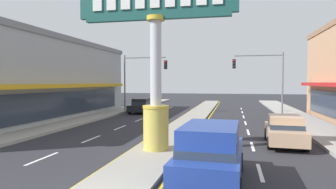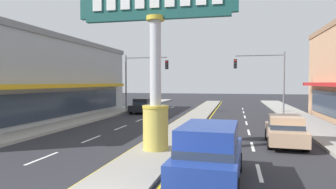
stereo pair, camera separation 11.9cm
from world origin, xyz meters
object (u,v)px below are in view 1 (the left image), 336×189
at_px(storefront_left, 16,79).
at_px(suv_far_right_lane, 211,153).
at_px(sedan_near_right_lane, 285,130).
at_px(traffic_light_right_side, 264,72).
at_px(traffic_light_left_side, 140,73).
at_px(sedan_near_left_lane, 141,105).
at_px(district_sign, 156,57).

distance_m(storefront_left, suv_far_right_lane, 21.77).
bearing_deg(sedan_near_right_lane, traffic_light_right_side, 88.84).
relative_size(traffic_light_left_side, sedan_near_left_lane, 1.44).
distance_m(storefront_left, sedan_near_right_lane, 21.91).
bearing_deg(sedan_near_right_lane, traffic_light_left_side, 131.02).
xyz_separation_m(traffic_light_left_side, traffic_light_right_side, (12.73, -0.01, 0.00)).
bearing_deg(traffic_light_left_side, suv_far_right_lane, -66.43).
height_order(sedan_near_right_lane, suv_far_right_lane, suv_far_right_lane).
bearing_deg(traffic_light_left_side, district_sign, -69.85).
height_order(district_sign, storefront_left, district_sign).
bearing_deg(sedan_near_left_lane, traffic_light_left_side, 123.04).
bearing_deg(traffic_light_right_side, district_sign, -110.17).
distance_m(storefront_left, traffic_light_right_side, 22.84).
xyz_separation_m(district_sign, traffic_light_right_side, (6.36, 17.33, -0.14)).
relative_size(district_sign, storefront_left, 0.31).
distance_m(storefront_left, sedan_near_left_lane, 12.19).
xyz_separation_m(district_sign, traffic_light_left_side, (-6.36, 17.34, -0.14)).
xyz_separation_m(suv_far_right_lane, sedan_near_left_lane, (-8.86, 20.51, -0.20)).
bearing_deg(district_sign, storefront_left, 149.05).
relative_size(storefront_left, sedan_near_left_lane, 5.82).
bearing_deg(storefront_left, sedan_near_right_lane, -15.66).
bearing_deg(district_sign, sedan_near_left_lane, 109.78).
relative_size(sedan_near_right_lane, suv_far_right_lane, 0.94).
height_order(district_sign, sedan_near_right_lane, district_sign).
relative_size(storefront_left, suv_far_right_lane, 5.35).
xyz_separation_m(district_sign, sedan_near_left_lane, (-6.08, 16.90, -3.60)).
xyz_separation_m(district_sign, suv_far_right_lane, (2.78, -3.61, -3.41)).
height_order(district_sign, suv_far_right_lane, district_sign).
distance_m(traffic_light_left_side, sedan_near_right_lane, 19.27).
distance_m(district_sign, storefront_left, 17.33).
bearing_deg(traffic_light_left_side, sedan_near_right_lane, -48.98).
distance_m(district_sign, sedan_near_right_lane, 7.69).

